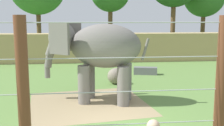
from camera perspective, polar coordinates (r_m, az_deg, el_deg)
The scene contains 7 objects.
ground_plane at distance 8.87m, azimuth 0.38°, elevation -12.80°, with size 120.00×120.00×0.00m, color #5B7F3D.
dirt_patch at distance 11.06m, azimuth -4.87°, elevation -8.36°, with size 4.46×4.21×0.01m, color #937F5B.
embankment_wall at distance 21.95m, azimuth -3.76°, elevation 3.24°, with size 36.00×1.80×2.22m, color tan.
elephant at distance 10.98m, azimuth -3.11°, elevation 2.82°, with size 4.20×2.33×3.19m.
enrichment_ball at distance 14.22m, azimuth 0.71°, elevation -2.71°, with size 0.82×0.82×0.82m, color gray.
cable_fence at distance 5.39m, azimuth 3.61°, elevation -8.24°, with size 11.85×0.23×3.37m.
feed_trough at distance 16.84m, azimuth 6.94°, elevation -1.60°, with size 1.48×0.83×0.44m.
Camera 1 is at (-0.96, -8.18, 3.29)m, focal length 44.19 mm.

